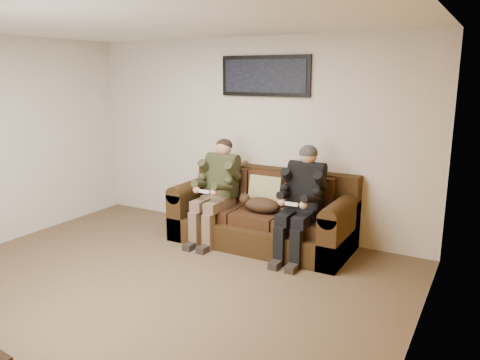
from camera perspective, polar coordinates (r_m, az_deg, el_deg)
The scene contains 12 objects.
floor at distance 4.93m, azimuth -11.51°, elevation -13.06°, with size 5.00×5.00×0.00m, color brown.
ceiling at distance 4.47m, azimuth -13.07°, elevation 18.56°, with size 5.00×5.00×0.00m, color silver.
wall_back at distance 6.36m, azimuth 1.27°, elevation 5.34°, with size 5.00×5.00×0.00m, color beige.
wall_right at distance 3.45m, azimuth 20.79°, elevation -1.96°, with size 4.50×4.50×0.00m, color beige.
accent_wall_right at distance 3.45m, azimuth 20.62°, elevation -1.94°, with size 4.50×4.50×0.00m, color #B47112.
sofa at distance 6.01m, azimuth 2.95°, elevation -4.42°, with size 2.26×0.98×0.93m.
throw_pillow at distance 5.96m, azimuth 3.16°, elevation -1.48°, with size 0.43×0.12×0.41m, color tan.
throw_blanket at distance 6.43m, azimuth -1.36°, elevation 2.04°, with size 0.46×0.23×0.08m, color tan.
person_left at distance 6.02m, azimuth -2.80°, elevation -0.54°, with size 0.51×0.87×1.31m.
person_right at distance 5.51m, azimuth 7.56°, elevation -1.87°, with size 0.51×0.86×1.32m.
cat at distance 5.78m, azimuth 2.49°, elevation -2.99°, with size 0.66×0.26×0.24m.
framed_poster at distance 6.17m, azimuth 3.06°, elevation 12.55°, with size 1.25×0.05×0.52m.
Camera 1 is at (2.95, -3.32, 2.13)m, focal length 35.00 mm.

